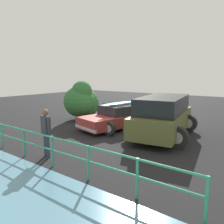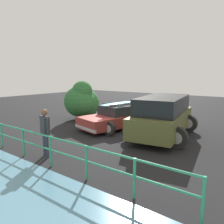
{
  "view_description": "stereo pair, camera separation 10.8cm",
  "coord_description": "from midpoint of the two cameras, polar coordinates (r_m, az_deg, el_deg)",
  "views": [
    {
      "loc": [
        -6.08,
        9.21,
        2.85
      ],
      "look_at": [
        0.45,
        0.21,
        0.95
      ],
      "focal_mm": 35.0,
      "sensor_mm": 36.0,
      "label": 1
    },
    {
      "loc": [
        -6.17,
        9.14,
        2.85
      ],
      "look_at": [
        0.45,
        0.21,
        0.95
      ],
      "focal_mm": 35.0,
      "sensor_mm": 36.0,
      "label": 2
    }
  ],
  "objects": [
    {
      "name": "ground_plane",
      "position": [
        11.4,
        2.75,
        -4.85
      ],
      "size": [
        44.0,
        44.0,
        0.02
      ],
      "primitive_type": "cube",
      "color": "black",
      "rests_on": "ground"
    },
    {
      "name": "sedan_car",
      "position": [
        11.85,
        2.15,
        -1.23
      ],
      "size": [
        3.01,
        4.67,
        1.53
      ],
      "color": "#9E3833",
      "rests_on": "ground"
    },
    {
      "name": "suv_car",
      "position": [
        10.41,
        13.44,
        -0.95
      ],
      "size": [
        3.2,
        5.09,
        1.88
      ],
      "color": "brown",
      "rests_on": "ground"
    },
    {
      "name": "person_bystander",
      "position": [
        7.89,
        -16.73,
        -4.14
      ],
      "size": [
        0.63,
        0.34,
        1.7
      ],
      "color": "#33384C",
      "rests_on": "ground"
    },
    {
      "name": "railing_fence",
      "position": [
        7.69,
        -18.84,
        -7.43
      ],
      "size": [
        10.65,
        0.07,
        0.99
      ],
      "color": "#2D9366",
      "rests_on": "ground"
    },
    {
      "name": "bush_near_left",
      "position": [
        13.83,
        -7.74,
        2.69
      ],
      "size": [
        2.11,
        2.55,
        2.49
      ],
      "color": "brown",
      "rests_on": "ground"
    }
  ]
}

